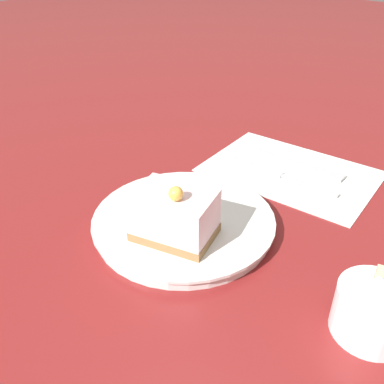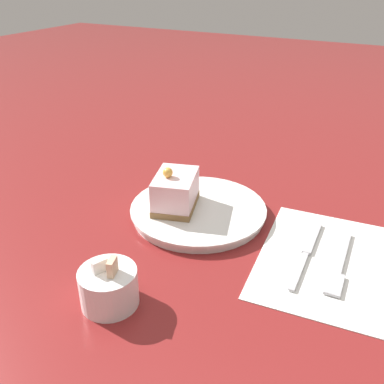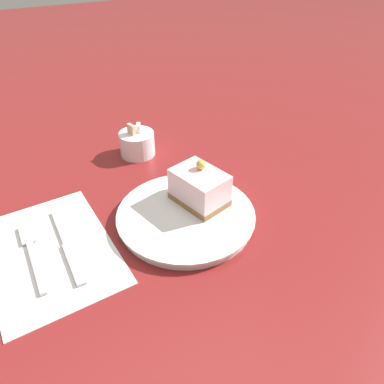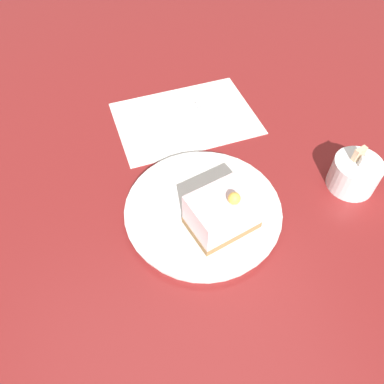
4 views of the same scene
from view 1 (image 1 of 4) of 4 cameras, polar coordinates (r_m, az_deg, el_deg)
name	(u,v)px [view 1 (image 1 of 4)]	position (r m, az deg, el deg)	size (l,w,h in m)	color
ground_plane	(219,223)	(0.57, 3.59, -4.20)	(4.00, 4.00, 0.00)	maroon
plate	(184,222)	(0.56, -1.11, -3.99)	(0.24, 0.24, 0.02)	silver
cake_slice	(175,215)	(0.50, -2.34, -3.10)	(0.09, 0.11, 0.08)	olive
napkin	(289,171)	(0.71, 12.82, 2.77)	(0.20, 0.27, 0.00)	white
fork	(305,166)	(0.72, 14.77, 3.42)	(0.02, 0.16, 0.00)	#B2B2B7
knife	(272,172)	(0.69, 10.68, 2.66)	(0.02, 0.18, 0.00)	#B2B2B7
sugar_bowl	(374,311)	(0.46, 23.05, -14.42)	(0.08, 0.08, 0.07)	white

